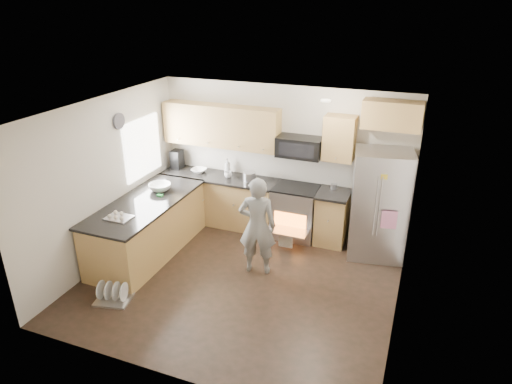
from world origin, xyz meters
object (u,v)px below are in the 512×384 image
at_px(stove_range, 296,200).
at_px(person, 257,226).
at_px(refrigerator, 379,205).
at_px(dish_rack, 113,296).

relative_size(stove_range, person, 1.15).
distance_m(refrigerator, dish_rack, 4.25).
bearing_deg(stove_range, refrigerator, -6.27).
relative_size(refrigerator, person, 1.15).
xyz_separation_m(stove_range, refrigerator, (1.42, -0.16, 0.22)).
xyz_separation_m(stove_range, person, (-0.21, -1.32, 0.10)).
bearing_deg(dish_rack, refrigerator, 38.78).
relative_size(refrigerator, dish_rack, 3.26).
bearing_deg(refrigerator, dish_rack, -151.22).
bearing_deg(dish_rack, stove_range, 56.50).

